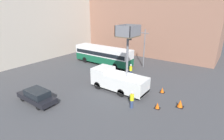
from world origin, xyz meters
TOP-DOWN VIEW (x-y plane):
  - ground_plane at (0.00, 0.00)m, footprint 120.00×120.00m
  - building_backdrop_far at (0.00, 23.59)m, footprint 44.00×10.00m
  - building_backdrop_side at (20.16, 6.44)m, footprint 10.00×28.00m
  - utility_truck at (-0.10, 0.56)m, footprint 2.38×6.63m
  - city_bus at (6.92, 8.33)m, footprint 2.50×10.48m
  - traffic_light_pole at (8.21, 2.27)m, footprint 3.89×3.64m
  - road_worker_near_truck at (-2.49, -2.61)m, footprint 0.38×0.38m
  - road_worker_directing at (4.71, 1.66)m, footprint 0.38×0.38m
  - traffic_cone_near_truck at (-1.15, -4.68)m, footprint 0.53×0.53m
  - traffic_cone_mid_road at (0.38, -6.37)m, footprint 0.68×0.68m
  - traffic_cone_far_side at (2.38, -3.85)m, footprint 0.54×0.54m
  - parked_car_curbside at (-7.20, 5.72)m, footprint 1.75×4.53m

SIDE VIEW (x-z plane):
  - ground_plane at x=0.00m, z-range 0.00..0.00m
  - traffic_cone_near_truck at x=-1.15m, z-range -0.02..0.58m
  - traffic_cone_far_side at x=2.38m, z-range -0.02..0.60m
  - traffic_cone_mid_road at x=0.38m, z-range -0.02..0.75m
  - parked_car_curbside at x=-7.20m, z-range 0.01..1.43m
  - road_worker_directing at x=4.71m, z-range 0.00..1.77m
  - road_worker_near_truck at x=-2.49m, z-range 0.00..1.77m
  - utility_truck at x=-0.10m, z-range -2.29..5.25m
  - city_bus at x=6.92m, z-range 0.26..3.22m
  - traffic_light_pole at x=8.21m, z-range 1.10..7.17m
  - building_backdrop_far at x=0.00m, z-range 0.00..13.02m
  - building_backdrop_side at x=20.16m, z-range 0.00..17.84m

